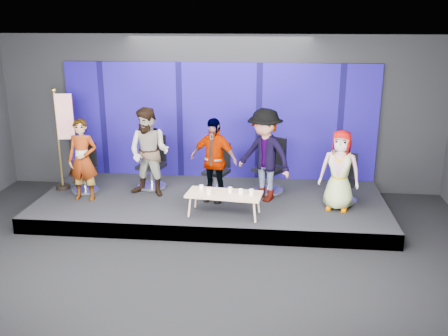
{
  "coord_description": "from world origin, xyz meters",
  "views": [
    {
      "loc": [
        1.23,
        -7.02,
        3.86
      ],
      "look_at": [
        0.27,
        2.4,
        0.97
      ],
      "focal_mm": 40.0,
      "sensor_mm": 36.0,
      "label": 1
    }
  ],
  "objects_px": {
    "coffee_table": "(224,195)",
    "mug_d": "(241,192)",
    "chair_b": "(153,171)",
    "panelist_c": "(213,160)",
    "mug_b": "(209,191)",
    "chair_a": "(85,176)",
    "panelist_d": "(265,155)",
    "panelist_a": "(83,160)",
    "panelist_e": "(340,170)",
    "chair_d": "(270,175)",
    "chair_e": "(345,186)",
    "flag_stand": "(63,137)",
    "panelist_b": "(149,152)",
    "mug_c": "(230,190)",
    "mug_a": "(201,187)",
    "chair_c": "(217,176)",
    "mug_e": "(251,192)"
  },
  "relations": [
    {
      "from": "coffee_table",
      "to": "mug_d",
      "type": "relative_size",
      "value": 13.65
    },
    {
      "from": "chair_b",
      "to": "panelist_c",
      "type": "distance_m",
      "value": 1.63
    },
    {
      "from": "mug_b",
      "to": "mug_d",
      "type": "height_order",
      "value": "mug_b"
    },
    {
      "from": "panelist_c",
      "to": "mug_b",
      "type": "bearing_deg",
      "value": -71.12
    },
    {
      "from": "coffee_table",
      "to": "chair_b",
      "type": "bearing_deg",
      "value": 140.04
    },
    {
      "from": "chair_a",
      "to": "panelist_d",
      "type": "xyz_separation_m",
      "value": [
        3.77,
        -0.13,
        0.6
      ]
    },
    {
      "from": "panelist_a",
      "to": "panelist_e",
      "type": "height_order",
      "value": "panelist_a"
    },
    {
      "from": "chair_d",
      "to": "chair_e",
      "type": "bearing_deg",
      "value": 19.75
    },
    {
      "from": "chair_e",
      "to": "panelist_c",
      "type": "bearing_deg",
      "value": -159.38
    },
    {
      "from": "coffee_table",
      "to": "flag_stand",
      "type": "bearing_deg",
      "value": 162.4
    },
    {
      "from": "panelist_b",
      "to": "mug_c",
      "type": "distance_m",
      "value": 1.98
    },
    {
      "from": "panelist_c",
      "to": "panelist_d",
      "type": "distance_m",
      "value": 1.02
    },
    {
      "from": "chair_d",
      "to": "mug_a",
      "type": "xyz_separation_m",
      "value": [
        -1.28,
        -1.23,
        0.09
      ]
    },
    {
      "from": "panelist_c",
      "to": "chair_d",
      "type": "bearing_deg",
      "value": 46.97
    },
    {
      "from": "chair_e",
      "to": "mug_c",
      "type": "xyz_separation_m",
      "value": [
        -2.22,
        -0.92,
        0.16
      ]
    },
    {
      "from": "chair_e",
      "to": "mug_b",
      "type": "bearing_deg",
      "value": -142.27
    },
    {
      "from": "chair_b",
      "to": "flag_stand",
      "type": "relative_size",
      "value": 0.52
    },
    {
      "from": "chair_b",
      "to": "mug_b",
      "type": "distance_m",
      "value": 2.07
    },
    {
      "from": "chair_b",
      "to": "mug_c",
      "type": "distance_m",
      "value": 2.26
    },
    {
      "from": "panelist_a",
      "to": "chair_c",
      "type": "xyz_separation_m",
      "value": [
        2.61,
        0.71,
        -0.48
      ]
    },
    {
      "from": "panelist_a",
      "to": "mug_d",
      "type": "xyz_separation_m",
      "value": [
        3.2,
        -0.59,
        -0.35
      ]
    },
    {
      "from": "mug_a",
      "to": "mug_c",
      "type": "height_order",
      "value": "mug_c"
    },
    {
      "from": "panelist_b",
      "to": "mug_e",
      "type": "relative_size",
      "value": 17.12
    },
    {
      "from": "mug_a",
      "to": "mug_e",
      "type": "bearing_deg",
      "value": -11.37
    },
    {
      "from": "coffee_table",
      "to": "mug_c",
      "type": "distance_m",
      "value": 0.14
    },
    {
      "from": "panelist_d",
      "to": "coffee_table",
      "type": "bearing_deg",
      "value": -94.05
    },
    {
      "from": "coffee_table",
      "to": "mug_a",
      "type": "relative_size",
      "value": 15.39
    },
    {
      "from": "panelist_e",
      "to": "coffee_table",
      "type": "relative_size",
      "value": 1.08
    },
    {
      "from": "mug_a",
      "to": "flag_stand",
      "type": "xyz_separation_m",
      "value": [
        -3.05,
        0.96,
        0.68
      ]
    },
    {
      "from": "panelist_b",
      "to": "flag_stand",
      "type": "xyz_separation_m",
      "value": [
        -1.87,
        0.19,
        0.24
      ]
    },
    {
      "from": "chair_c",
      "to": "mug_d",
      "type": "distance_m",
      "value": 1.43
    },
    {
      "from": "panelist_b",
      "to": "flag_stand",
      "type": "distance_m",
      "value": 1.89
    },
    {
      "from": "mug_a",
      "to": "mug_e",
      "type": "relative_size",
      "value": 0.88
    },
    {
      "from": "mug_e",
      "to": "coffee_table",
      "type": "bearing_deg",
      "value": 175.05
    },
    {
      "from": "panelist_b",
      "to": "panelist_e",
      "type": "height_order",
      "value": "panelist_b"
    },
    {
      "from": "mug_a",
      "to": "panelist_a",
      "type": "bearing_deg",
      "value": 170.71
    },
    {
      "from": "mug_c",
      "to": "chair_d",
      "type": "bearing_deg",
      "value": 61.07
    },
    {
      "from": "mug_c",
      "to": "panelist_c",
      "type": "bearing_deg",
      "value": 119.64
    },
    {
      "from": "panelist_b",
      "to": "panelist_c",
      "type": "distance_m",
      "value": 1.35
    },
    {
      "from": "mug_a",
      "to": "panelist_e",
      "type": "bearing_deg",
      "value": 8.13
    },
    {
      "from": "panelist_a",
      "to": "chair_a",
      "type": "bearing_deg",
      "value": 110.02
    },
    {
      "from": "mug_b",
      "to": "panelist_e",
      "type": "bearing_deg",
      "value": 13.78
    },
    {
      "from": "mug_b",
      "to": "chair_a",
      "type": "bearing_deg",
      "value": 158.54
    },
    {
      "from": "chair_c",
      "to": "mug_d",
      "type": "relative_size",
      "value": 9.89
    },
    {
      "from": "panelist_d",
      "to": "coffee_table",
      "type": "relative_size",
      "value": 1.3
    },
    {
      "from": "panelist_a",
      "to": "coffee_table",
      "type": "distance_m",
      "value": 2.97
    },
    {
      "from": "chair_e",
      "to": "mug_c",
      "type": "height_order",
      "value": "chair_e"
    },
    {
      "from": "panelist_b",
      "to": "mug_b",
      "type": "xyz_separation_m",
      "value": [
        1.35,
        -1.0,
        -0.43
      ]
    },
    {
      "from": "coffee_table",
      "to": "mug_e",
      "type": "height_order",
      "value": "mug_e"
    },
    {
      "from": "chair_a",
      "to": "chair_c",
      "type": "relative_size",
      "value": 0.98
    }
  ]
}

